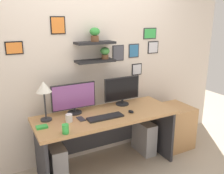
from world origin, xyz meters
TOP-DOWN VIEW (x-y plane):
  - ground_plane at (0.00, 0.00)m, footprint 8.00×8.00m
  - back_wall_assembly at (0.00, 0.44)m, footprint 4.40×0.24m
  - desk at (0.00, 0.06)m, footprint 1.77×0.68m
  - monitor_left at (-0.34, 0.22)m, footprint 0.56×0.18m
  - monitor_right at (0.34, 0.22)m, footprint 0.52×0.18m
  - keyboard at (-0.07, -0.11)m, footprint 0.44×0.14m
  - computer_mouse at (0.29, -0.11)m, footprint 0.06×0.09m
  - desk_lamp at (-0.71, 0.15)m, footprint 0.17×0.17m
  - cell_phone at (-0.34, -0.01)m, footprint 0.08×0.14m
  - coffee_mug at (-0.49, -0.01)m, footprint 0.08×0.08m
  - pen_cup at (-0.61, -0.28)m, footprint 0.07×0.07m
  - scissors_tray at (-0.80, -0.03)m, footprint 0.12×0.08m
  - drawer_cabinet at (1.16, 0.05)m, footprint 0.44×0.50m
  - computer_tower_left at (-0.64, 0.08)m, footprint 0.18×0.40m
  - computer_tower_right at (0.65, 0.11)m, footprint 0.18×0.40m

SIDE VIEW (x-z plane):
  - ground_plane at x=0.00m, z-range 0.00..0.00m
  - computer_tower_left at x=-0.64m, z-range 0.00..0.44m
  - computer_tower_right at x=0.65m, z-range 0.00..0.46m
  - drawer_cabinet at x=1.16m, z-range 0.00..0.63m
  - desk at x=0.00m, z-range 0.17..0.92m
  - cell_phone at x=-0.34m, z-range 0.75..0.76m
  - keyboard at x=-0.07m, z-range 0.75..0.77m
  - scissors_tray at x=-0.80m, z-range 0.75..0.77m
  - computer_mouse at x=0.29m, z-range 0.75..0.78m
  - coffee_mug at x=-0.49m, z-range 0.75..0.84m
  - pen_cup at x=-0.61m, z-range 0.75..0.85m
  - monitor_left at x=-0.34m, z-range 0.76..1.14m
  - monitor_right at x=0.34m, z-range 0.76..1.14m
  - desk_lamp at x=-0.71m, z-range 0.88..1.35m
  - back_wall_assembly at x=0.00m, z-range 0.01..2.71m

